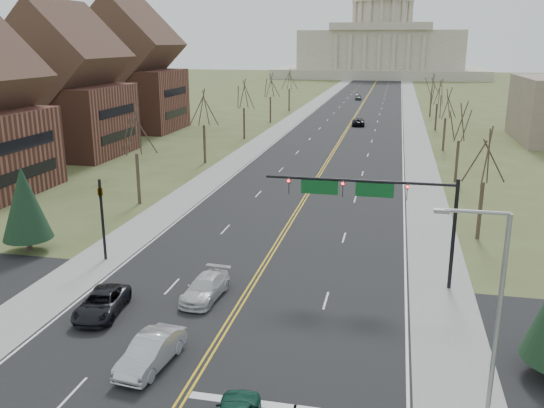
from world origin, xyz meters
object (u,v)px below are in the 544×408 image
at_px(car_sb_inner_second, 205,288).
at_px(signal_mast, 373,197).
at_px(signal_left, 102,211).
at_px(car_sb_inner_lead, 151,352).
at_px(car_far_sb, 358,97).
at_px(car_far_nb, 358,122).
at_px(street_light, 493,305).
at_px(car_sb_outer_lead, 102,303).

bearing_deg(car_sb_inner_second, signal_mast, 29.92).
xyz_separation_m(signal_left, car_sb_inner_second, (9.19, -4.70, -3.02)).
distance_m(car_sb_inner_lead, car_sb_inner_second, 7.92).
bearing_deg(car_far_sb, car_sb_inner_lead, -94.37).
bearing_deg(car_far_sb, car_far_nb, -90.16).
bearing_deg(car_far_sb, street_light, -88.08).
bearing_deg(car_sb_inner_second, car_far_sb, 94.02).
xyz_separation_m(car_far_nb, car_far_sb, (-3.49, 50.29, 0.04)).
relative_size(street_light, car_far_sb, 2.10).
distance_m(street_light, car_far_nb, 88.19).
bearing_deg(street_light, car_far_nb, 97.25).
bearing_deg(car_sb_inner_lead, signal_mast, 58.17).
bearing_deg(street_light, signal_mast, 111.41).
bearing_deg(car_sb_outer_lead, car_sb_inner_lead, -49.46).
relative_size(signal_mast, car_far_sb, 2.80).
bearing_deg(car_sb_inner_lead, car_sb_outer_lead, 143.99).
relative_size(signal_left, car_far_nb, 1.19).
height_order(signal_mast, street_light, street_light).
bearing_deg(car_sb_inner_lead, car_sb_inner_second, 95.39).
distance_m(car_sb_inner_second, car_far_sb, 128.86).
xyz_separation_m(car_sb_outer_lead, car_far_sb, (5.62, 132.19, 0.07)).
xyz_separation_m(street_light, car_far_sb, (-14.60, 137.66, -4.48)).
relative_size(signal_mast, car_sb_inner_lead, 2.62).
xyz_separation_m(car_sb_inner_second, car_far_sb, (0.45, 128.86, 0.05)).
bearing_deg(signal_left, car_sb_outer_lead, -63.43).
height_order(car_sb_inner_lead, car_sb_outer_lead, car_sb_inner_lead).
bearing_deg(signal_left, street_light, -29.12).
distance_m(car_sb_outer_lead, car_far_sb, 132.31).
relative_size(signal_mast, signal_left, 2.02).
relative_size(car_sb_inner_second, car_far_sb, 1.09).
bearing_deg(car_sb_outer_lead, signal_left, 109.34).
relative_size(street_light, car_far_nb, 1.80).
bearing_deg(car_far_nb, car_sb_inner_lead, 83.37).
distance_m(signal_mast, car_far_sb, 124.61).
bearing_deg(signal_mast, car_sb_inner_second, -154.30).
xyz_separation_m(car_sb_inner_lead, car_far_sb, (0.56, 136.78, -0.03)).
bearing_deg(street_light, car_sb_outer_lead, 164.86).
distance_m(signal_mast, car_sb_inner_second, 11.96).
bearing_deg(car_far_nb, street_light, 93.30).
height_order(signal_mast, car_far_nb, signal_mast).
distance_m(car_sb_outer_lead, car_far_nb, 82.40).
bearing_deg(car_far_sb, car_sb_inner_second, -94.33).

